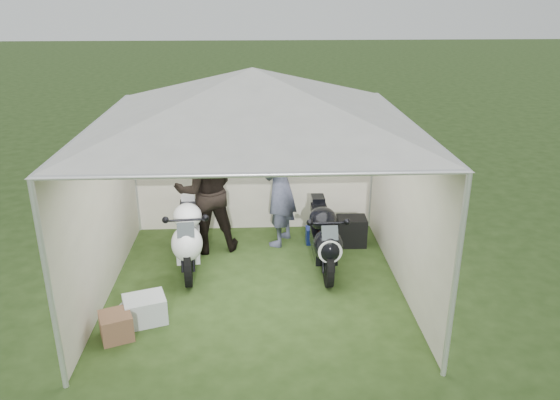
# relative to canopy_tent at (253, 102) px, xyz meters

# --- Properties ---
(ground) EXTENTS (80.00, 80.00, 0.00)m
(ground) POSITION_rel_canopy_tent_xyz_m (0.00, -0.03, -2.58)
(ground) COLOR #273E16
(ground) RESTS_ON ground
(canopy_tent) EXTENTS (5.66, 5.66, 3.00)m
(canopy_tent) POSITION_rel_canopy_tent_xyz_m (0.00, 0.00, 0.00)
(canopy_tent) COLOR silver
(canopy_tent) RESTS_ON ground
(motorcycle_white) EXTENTS (0.54, 1.93, 0.95)m
(motorcycle_white) POSITION_rel_canopy_tent_xyz_m (-0.99, 0.60, -2.04)
(motorcycle_white) COLOR black
(motorcycle_white) RESTS_ON ground
(motorcycle_black) EXTENTS (0.42, 1.84, 0.91)m
(motorcycle_black) POSITION_rel_canopy_tent_xyz_m (1.00, 0.47, -2.07)
(motorcycle_black) COLOR black
(motorcycle_black) RESTS_ON ground
(paddock_stand) EXTENTS (0.35, 0.22, 0.27)m
(paddock_stand) POSITION_rel_canopy_tent_xyz_m (1.00, 1.31, -2.44)
(paddock_stand) COLOR #2639C6
(paddock_stand) RESTS_ON ground
(person_dark_jacket) EXTENTS (1.10, 0.94, 1.98)m
(person_dark_jacket) POSITION_rel_canopy_tent_xyz_m (-0.75, 1.17, -1.58)
(person_dark_jacket) COLOR black
(person_dark_jacket) RESTS_ON ground
(person_blue_jacket) EXTENTS (0.71, 0.85, 1.97)m
(person_blue_jacket) POSITION_rel_canopy_tent_xyz_m (0.41, 1.35, -1.59)
(person_blue_jacket) COLOR slate
(person_blue_jacket) RESTS_ON ground
(equipment_box) EXTENTS (0.48, 0.38, 0.47)m
(equipment_box) POSITION_rel_canopy_tent_xyz_m (1.55, 1.23, -2.34)
(equipment_box) COLOR black
(equipment_box) RESTS_ON ground
(crate_0) EXTENTS (0.60, 0.53, 0.33)m
(crate_0) POSITION_rel_canopy_tent_xyz_m (-1.38, -0.85, -2.41)
(crate_0) COLOR silver
(crate_0) RESTS_ON ground
(crate_1) EXTENTS (0.46, 0.46, 0.32)m
(crate_1) POSITION_rel_canopy_tent_xyz_m (-1.66, -1.18, -2.42)
(crate_1) COLOR brown
(crate_1) RESTS_ON ground
(crate_2) EXTENTS (0.37, 0.34, 0.23)m
(crate_2) POSITION_rel_canopy_tent_xyz_m (-1.56, -0.88, -2.46)
(crate_2) COLOR #B1B6B9
(crate_2) RESTS_ON ground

